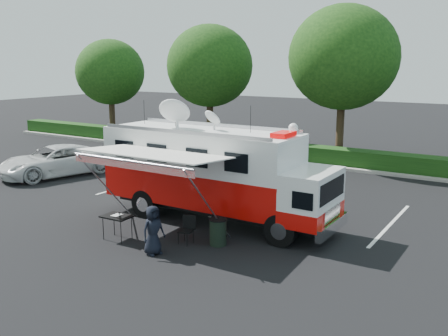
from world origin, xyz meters
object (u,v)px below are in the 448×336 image
at_px(command_truck, 215,172).
at_px(white_suv, 56,176).
at_px(folding_table, 117,217).
at_px(trash_bin, 218,232).

xyz_separation_m(command_truck, white_suv, (-10.98, 1.81, -1.82)).
height_order(white_suv, folding_table, folding_table).
bearing_deg(trash_bin, white_suv, 162.89).
distance_m(command_truck, white_suv, 11.28).
bearing_deg(trash_bin, command_truck, 125.54).
xyz_separation_m(white_suv, trash_bin, (12.42, -3.82, 0.44)).
distance_m(white_suv, folding_table, 10.72).
xyz_separation_m(command_truck, folding_table, (-1.62, -3.36, -1.05)).
relative_size(white_suv, trash_bin, 6.39).
height_order(white_suv, trash_bin, trash_bin).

